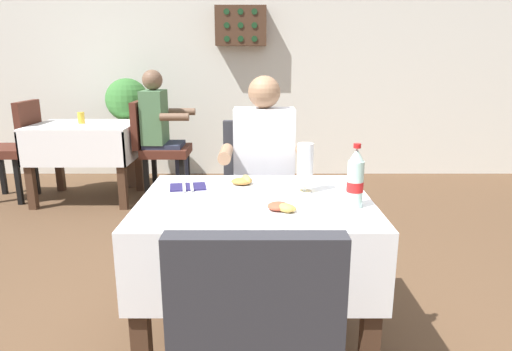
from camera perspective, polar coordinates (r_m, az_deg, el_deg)
back_wall at (r=5.32m, az=0.97°, el=15.72°), size 11.00×0.12×2.90m
main_dining_table at (r=2.04m, az=-0.00°, el=-7.86°), size 1.02×0.82×0.75m
chair_far_diner_seat at (r=2.80m, az=0.01°, el=-1.84°), size 0.44×0.50×0.97m
chair_near_camera_side at (r=1.34m, az=-0.04°, el=-21.63°), size 0.44×0.50×0.97m
seated_diner_far at (r=2.65m, az=1.09°, el=0.74°), size 0.50×0.46×1.26m
plate_near_camera at (r=1.80m, az=2.80°, el=-4.21°), size 0.24×0.24×0.04m
plate_far_diner at (r=2.17m, az=-1.49°, el=-0.93°), size 0.25×0.25×0.06m
beer_glass_left at (r=2.05m, az=6.36°, el=1.18°), size 0.07×0.07×0.23m
cola_bottle_primary at (r=1.88m, az=12.66°, el=-0.52°), size 0.07×0.07×0.27m
napkin_cutlery_set at (r=2.17m, az=-8.67°, el=-1.41°), size 0.19×0.20×0.01m
background_dining_table at (r=4.62m, az=-20.92°, el=3.82°), size 0.96×0.73×0.75m
background_chair_left at (r=4.91m, az=-28.46°, el=3.55°), size 0.50×0.44×0.97m
background_chair_right at (r=4.42m, az=-12.53°, el=3.94°), size 0.50×0.44×0.97m
background_patron at (r=4.39m, az=-12.01°, el=5.96°), size 0.46×0.50×1.26m
background_table_tumbler at (r=4.64m, az=-21.44°, el=6.90°), size 0.06×0.06×0.11m
potted_plant_corner at (r=5.01m, az=-15.97°, el=7.22°), size 0.45×0.45×1.16m
wall_bottle_rack at (r=5.17m, az=-1.89°, el=18.60°), size 0.56×0.21×0.42m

